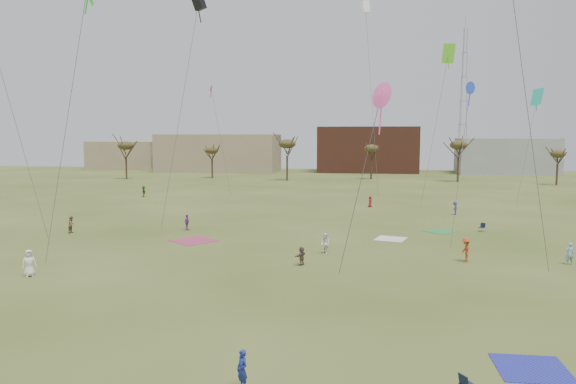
# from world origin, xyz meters

# --- Properties ---
(ground) EXTENTS (260.00, 260.00, 0.00)m
(ground) POSITION_xyz_m (0.00, 0.00, 0.00)
(ground) COLOR #3D4E18
(ground) RESTS_ON ground
(flyer_near_left) EXTENTS (1.08, 1.04, 1.87)m
(flyer_near_left) POSITION_xyz_m (-17.14, 5.70, 0.94)
(flyer_near_left) COLOR white
(flyer_near_left) RESTS_ON ground
(flyer_near_right) EXTENTS (0.66, 0.66, 1.55)m
(flyer_near_right) POSITION_xyz_m (1.40, -8.44, 0.78)
(flyer_near_right) COLOR navy
(flyer_near_right) RESTS_ON ground
(spectator_fore_b) EXTENTS (0.66, 0.84, 1.69)m
(spectator_fore_b) POSITION_xyz_m (-23.41, 21.75, 0.85)
(spectator_fore_b) COLOR #78614C
(spectator_fore_b) RESTS_ON ground
(spectator_fore_c) EXTENTS (0.93, 1.37, 1.42)m
(spectator_fore_c) POSITION_xyz_m (1.06, 11.79, 0.71)
(spectator_fore_c) COLOR brown
(spectator_fore_c) RESTS_ON ground
(flyer_mid_b) EXTENTS (0.88, 1.31, 1.89)m
(flyer_mid_b) POSITION_xyz_m (13.43, 14.83, 0.94)
(flyer_mid_b) COLOR #B04621
(flyer_mid_b) RESTS_ON ground
(flyer_mid_c) EXTENTS (0.66, 0.48, 1.69)m
(flyer_mid_c) POSITION_xyz_m (21.03, 15.13, 0.84)
(flyer_mid_c) COLOR #82A9D9
(flyer_mid_c) RESTS_ON ground
(spectator_mid_d) EXTENTS (0.45, 0.97, 1.63)m
(spectator_mid_d) POSITION_xyz_m (-12.58, 25.10, 0.81)
(spectator_mid_d) COLOR purple
(spectator_mid_d) RESTS_ON ground
(spectator_mid_e) EXTENTS (1.03, 1.04, 1.69)m
(spectator_mid_e) POSITION_xyz_m (2.47, 16.10, 0.84)
(spectator_mid_e) COLOR white
(spectator_mid_e) RESTS_ON ground
(flyer_far_a) EXTENTS (1.19, 1.63, 1.71)m
(flyer_far_a) POSITION_xyz_m (-29.78, 53.69, 0.85)
(flyer_far_a) COLOR #2C6220
(flyer_far_a) RESTS_ON ground
(flyer_far_b) EXTENTS (0.72, 0.87, 1.52)m
(flyer_far_b) POSITION_xyz_m (5.98, 46.29, 0.76)
(flyer_far_b) COLOR maroon
(flyer_far_b) RESTS_ON ground
(flyer_far_c) EXTENTS (0.63, 1.05, 1.58)m
(flyer_far_c) POSITION_xyz_m (16.37, 40.75, 0.79)
(flyer_far_c) COLOR navy
(flyer_far_c) RESTS_ON ground
(blanket_blue) EXTENTS (2.95, 2.95, 0.03)m
(blanket_blue) POSITION_xyz_m (12.92, -4.82, 0.00)
(blanket_blue) COLOR #242BA0
(blanket_blue) RESTS_ON ground
(blanket_cream) EXTENTS (3.30, 3.30, 0.03)m
(blanket_cream) POSITION_xyz_m (8.02, 23.41, 0.00)
(blanket_cream) COLOR white
(blanket_cream) RESTS_ON ground
(blanket_plum) EXTENTS (4.86, 4.86, 0.03)m
(blanket_plum) POSITION_xyz_m (-10.01, 19.72, 0.00)
(blanket_plum) COLOR #B1365E
(blanket_plum) RESTS_ON ground
(blanket_olive) EXTENTS (3.74, 3.74, 0.03)m
(blanket_olive) POSITION_xyz_m (13.09, 28.33, 0.00)
(blanket_olive) COLOR #338E42
(blanket_olive) RESTS_ON ground
(camp_chair_right) EXTENTS (0.73, 0.74, 0.87)m
(camp_chair_right) POSITION_xyz_m (17.30, 28.85, 0.26)
(camp_chair_right) COLOR #121832
(camp_chair_right) RESTS_ON ground
(kites_aloft) EXTENTS (53.42, 64.52, 27.93)m
(kites_aloft) POSITION_xyz_m (0.44, 32.68, 21.43)
(kites_aloft) COLOR red
(kites_aloft) RESTS_ON ground
(tree_line) EXTENTS (117.44, 49.32, 8.91)m
(tree_line) POSITION_xyz_m (-2.85, 79.12, 7.09)
(tree_line) COLOR #3A2B1E
(tree_line) RESTS_ON ground
(building_tan) EXTENTS (32.00, 14.00, 10.00)m
(building_tan) POSITION_xyz_m (-35.00, 115.00, 5.00)
(building_tan) COLOR #937F60
(building_tan) RESTS_ON ground
(building_brick) EXTENTS (26.00, 16.00, 12.00)m
(building_brick) POSITION_xyz_m (5.00, 120.00, 6.00)
(building_brick) COLOR brown
(building_brick) RESTS_ON ground
(building_grey) EXTENTS (24.00, 12.00, 9.00)m
(building_grey) POSITION_xyz_m (40.00, 118.00, 4.50)
(building_grey) COLOR gray
(building_grey) RESTS_ON ground
(building_tan_west) EXTENTS (20.00, 12.00, 8.00)m
(building_tan_west) POSITION_xyz_m (-65.00, 122.00, 4.00)
(building_tan_west) COLOR #937F60
(building_tan_west) RESTS_ON ground
(radio_tower) EXTENTS (1.51, 1.72, 41.00)m
(radio_tower) POSITION_xyz_m (30.00, 125.00, 19.21)
(radio_tower) COLOR #9EA3A8
(radio_tower) RESTS_ON ground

